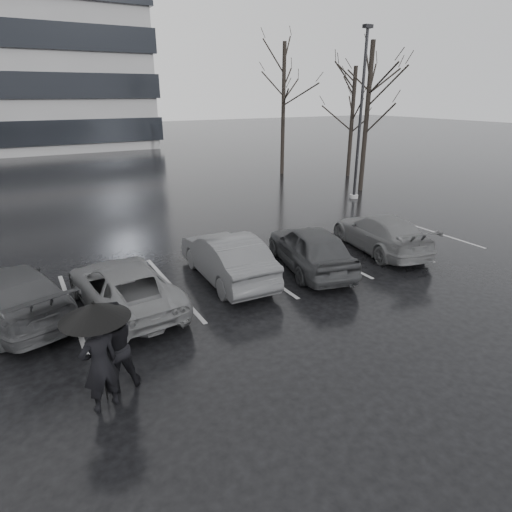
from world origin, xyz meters
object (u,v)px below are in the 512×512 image
object	(u,v)px
car_west_c	(11,294)
pedestrian_left	(100,365)
car_east	(380,233)
lamp_post	(360,124)
tree_east	(366,119)
car_west_b	(124,286)
pedestrian_right	(113,346)
tree_ne	(352,123)
car_main	(310,248)
car_west_a	(227,257)
tree_north	(283,111)

from	to	relation	value
car_west_c	pedestrian_left	bearing A→B (deg)	89.06
car_east	lamp_post	bearing A→B (deg)	-114.66
car_east	lamp_post	xyz separation A→B (m)	(4.82, 6.76, 3.21)
car_east	tree_east	size ratio (longest dim) A/B	0.56
car_west_c	lamp_post	xyz separation A→B (m)	(16.56, 5.96, 3.19)
pedestrian_left	lamp_post	distance (m)	18.75
lamp_post	car_east	bearing A→B (deg)	-125.51
pedestrian_left	lamp_post	bearing A→B (deg)	-159.49
car_west_b	pedestrian_right	bearing A→B (deg)	69.59
lamp_post	pedestrian_right	bearing A→B (deg)	-146.12
lamp_post	tree_ne	distance (m)	6.85
car_main	tree_east	xyz separation A→B (m)	(9.82, 8.34, 3.27)
tree_east	car_west_b	bearing A→B (deg)	-152.59
car_west_b	car_west_a	bearing A→B (deg)	-177.19
car_main	pedestrian_left	bearing A→B (deg)	39.66
car_east	pedestrian_left	world-z (taller)	pedestrian_left
tree_ne	car_west_c	bearing A→B (deg)	-151.40
car_main	car_west_c	size ratio (longest dim) A/B	0.92
car_west_a	pedestrian_right	bearing A→B (deg)	43.87
car_west_a	lamp_post	xyz separation A→B (m)	(10.79, 6.37, 3.14)
tree_east	tree_north	distance (m)	7.08
car_west_a	car_west_c	distance (m)	5.79
car_west_c	tree_ne	xyz separation A→B (m)	(20.79, 11.33, 2.83)
car_west_c	lamp_post	world-z (taller)	lamp_post
tree_north	car_west_b	bearing A→B (deg)	-134.16
car_west_a	lamp_post	distance (m)	12.91
car_west_c	tree_east	bearing A→B (deg)	-175.15
car_main	car_west_b	xyz separation A→B (m)	(-5.89, 0.20, -0.10)
tree_north	car_main	bearing A→B (deg)	-119.88
car_main	lamp_post	size ratio (longest dim) A/B	0.51
car_east	tree_ne	distance (m)	15.40
tree_north	tree_east	bearing A→B (deg)	-81.87
car_west_a	car_west_b	bearing A→B (deg)	9.62
car_east	tree_east	distance (m)	10.97
pedestrian_left	car_west_a	bearing A→B (deg)	-151.21
car_west_a	pedestrian_right	xyz separation A→B (m)	(-4.13, -3.65, 0.19)
car_west_b	tree_east	xyz separation A→B (m)	(15.71, 8.15, 3.37)
pedestrian_left	car_east	bearing A→B (deg)	-174.27
pedestrian_right	lamp_post	size ratio (longest dim) A/B	0.22
pedestrian_left	pedestrian_right	xyz separation A→B (m)	(0.33, 0.49, -0.01)
tree_north	pedestrian_left	bearing A→B (deg)	-130.23
tree_east	tree_ne	size ratio (longest dim) A/B	1.14
car_east	tree_east	xyz separation A→B (m)	(6.55, 8.13, 3.35)
car_main	tree_north	xyz separation A→B (m)	(8.82, 15.34, 3.52)
pedestrian_right	tree_east	world-z (taller)	tree_east
lamp_post	tree_east	bearing A→B (deg)	38.55
car_main	lamp_post	xyz separation A→B (m)	(8.09, 6.97, 3.14)
lamp_post	tree_north	size ratio (longest dim) A/B	0.99
car_west_c	pedestrian_left	size ratio (longest dim) A/B	2.52
car_west_c	car_main	bearing A→B (deg)	156.19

